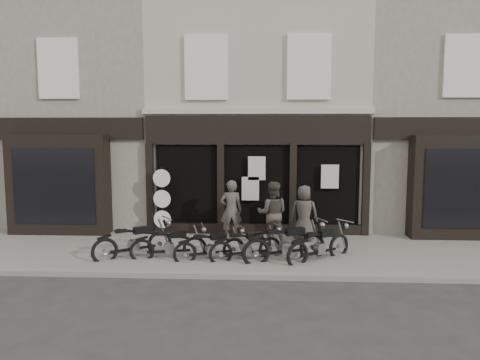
{
  "coord_description": "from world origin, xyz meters",
  "views": [
    {
      "loc": [
        0.24,
        -11.92,
        3.56
      ],
      "look_at": [
        -0.47,
        1.6,
        2.01
      ],
      "focal_mm": 35.0,
      "sensor_mm": 36.0,
      "label": 1
    }
  ],
  "objects_px": {
    "motorcycle_1": "(170,247)",
    "motorcycle_3": "(247,248)",
    "motorcycle_2": "(211,249)",
    "man_centre": "(272,213)",
    "advert_sign_post": "(162,204)",
    "man_right": "(304,213)",
    "motorcycle_0": "(134,244)",
    "motorcycle_5": "(320,248)",
    "motorcycle_4": "(286,247)",
    "man_left": "(231,210)"
  },
  "relations": [
    {
      "from": "motorcycle_1",
      "to": "man_left",
      "type": "height_order",
      "value": "man_left"
    },
    {
      "from": "man_right",
      "to": "advert_sign_post",
      "type": "distance_m",
      "value": 4.43
    },
    {
      "from": "motorcycle_1",
      "to": "man_centre",
      "type": "xyz_separation_m",
      "value": [
        2.73,
        1.48,
        0.66
      ]
    },
    {
      "from": "motorcycle_1",
      "to": "motorcycle_3",
      "type": "xyz_separation_m",
      "value": [
        2.04,
        -0.02,
        -0.0
      ]
    },
    {
      "from": "motorcycle_0",
      "to": "man_centre",
      "type": "bearing_deg",
      "value": -14.87
    },
    {
      "from": "motorcycle_1",
      "to": "motorcycle_2",
      "type": "height_order",
      "value": "motorcycle_1"
    },
    {
      "from": "motorcycle_0",
      "to": "motorcycle_1",
      "type": "height_order",
      "value": "motorcycle_0"
    },
    {
      "from": "motorcycle_3",
      "to": "man_left",
      "type": "relative_size",
      "value": 1.04
    },
    {
      "from": "motorcycle_4",
      "to": "man_left",
      "type": "bearing_deg",
      "value": 104.82
    },
    {
      "from": "motorcycle_2",
      "to": "man_centre",
      "type": "relative_size",
      "value": 0.99
    },
    {
      "from": "advert_sign_post",
      "to": "man_right",
      "type": "bearing_deg",
      "value": 0.71
    },
    {
      "from": "advert_sign_post",
      "to": "motorcycle_2",
      "type": "bearing_deg",
      "value": -47.38
    },
    {
      "from": "man_left",
      "to": "motorcycle_1",
      "type": "bearing_deg",
      "value": 46.1
    },
    {
      "from": "motorcycle_0",
      "to": "motorcycle_5",
      "type": "distance_m",
      "value": 4.93
    },
    {
      "from": "man_centre",
      "to": "advert_sign_post",
      "type": "relative_size",
      "value": 0.81
    },
    {
      "from": "advert_sign_post",
      "to": "motorcycle_0",
      "type": "bearing_deg",
      "value": -90.12
    },
    {
      "from": "advert_sign_post",
      "to": "motorcycle_4",
      "type": "bearing_deg",
      "value": -26.7
    },
    {
      "from": "motorcycle_5",
      "to": "motorcycle_3",
      "type": "bearing_deg",
      "value": 144.0
    },
    {
      "from": "motorcycle_0",
      "to": "man_right",
      "type": "height_order",
      "value": "man_right"
    },
    {
      "from": "motorcycle_5",
      "to": "man_left",
      "type": "xyz_separation_m",
      "value": [
        -2.45,
        1.91,
        0.63
      ]
    },
    {
      "from": "motorcycle_0",
      "to": "man_left",
      "type": "bearing_deg",
      "value": 1.77
    },
    {
      "from": "man_left",
      "to": "man_right",
      "type": "distance_m",
      "value": 2.2
    },
    {
      "from": "man_left",
      "to": "man_centre",
      "type": "xyz_separation_m",
      "value": [
        1.24,
        -0.49,
        0.01
      ]
    },
    {
      "from": "motorcycle_4",
      "to": "man_centre",
      "type": "distance_m",
      "value": 1.67
    },
    {
      "from": "man_centre",
      "to": "motorcycle_5",
      "type": "bearing_deg",
      "value": 134.81
    },
    {
      "from": "motorcycle_5",
      "to": "man_centre",
      "type": "relative_size",
      "value": 1.0
    },
    {
      "from": "motorcycle_2",
      "to": "advert_sign_post",
      "type": "bearing_deg",
      "value": 104.01
    },
    {
      "from": "motorcycle_5",
      "to": "motorcycle_4",
      "type": "bearing_deg",
      "value": 148.49
    },
    {
      "from": "motorcycle_2",
      "to": "motorcycle_3",
      "type": "distance_m",
      "value": 0.95
    },
    {
      "from": "motorcycle_3",
      "to": "man_left",
      "type": "bearing_deg",
      "value": 82.27
    },
    {
      "from": "motorcycle_2",
      "to": "advert_sign_post",
      "type": "relative_size",
      "value": 0.8
    },
    {
      "from": "motorcycle_3",
      "to": "motorcycle_1",
      "type": "bearing_deg",
      "value": 156.29
    },
    {
      "from": "advert_sign_post",
      "to": "man_centre",
      "type": "bearing_deg",
      "value": -8.77
    },
    {
      "from": "motorcycle_5",
      "to": "advert_sign_post",
      "type": "xyz_separation_m",
      "value": [
        -4.66,
        2.37,
        0.71
      ]
    },
    {
      "from": "motorcycle_3",
      "to": "man_left",
      "type": "xyz_separation_m",
      "value": [
        -0.55,
        1.98,
        0.65
      ]
    },
    {
      "from": "motorcycle_3",
      "to": "advert_sign_post",
      "type": "distance_m",
      "value": 3.75
    },
    {
      "from": "motorcycle_1",
      "to": "motorcycle_5",
      "type": "distance_m",
      "value": 3.95
    },
    {
      "from": "motorcycle_3",
      "to": "advert_sign_post",
      "type": "bearing_deg",
      "value": 115.36
    },
    {
      "from": "motorcycle_1",
      "to": "advert_sign_post",
      "type": "xyz_separation_m",
      "value": [
        -0.71,
        2.41,
        0.74
      ]
    },
    {
      "from": "motorcycle_0",
      "to": "motorcycle_3",
      "type": "distance_m",
      "value": 3.03
    },
    {
      "from": "man_right",
      "to": "motorcycle_4",
      "type": "bearing_deg",
      "value": 82.38
    },
    {
      "from": "motorcycle_0",
      "to": "advert_sign_post",
      "type": "xyz_separation_m",
      "value": [
        0.27,
        2.32,
        0.7
      ]
    },
    {
      "from": "man_right",
      "to": "advert_sign_post",
      "type": "relative_size",
      "value": 0.74
    },
    {
      "from": "motorcycle_3",
      "to": "man_right",
      "type": "relative_size",
      "value": 1.12
    },
    {
      "from": "man_centre",
      "to": "advert_sign_post",
      "type": "distance_m",
      "value": 3.57
    },
    {
      "from": "motorcycle_1",
      "to": "man_right",
      "type": "distance_m",
      "value": 4.23
    },
    {
      "from": "motorcycle_0",
      "to": "advert_sign_post",
      "type": "height_order",
      "value": "advert_sign_post"
    },
    {
      "from": "motorcycle_0",
      "to": "motorcycle_5",
      "type": "relative_size",
      "value": 1.05
    },
    {
      "from": "motorcycle_2",
      "to": "motorcycle_0",
      "type": "bearing_deg",
      "value": 153.61
    },
    {
      "from": "motorcycle_2",
      "to": "man_right",
      "type": "height_order",
      "value": "man_right"
    }
  ]
}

